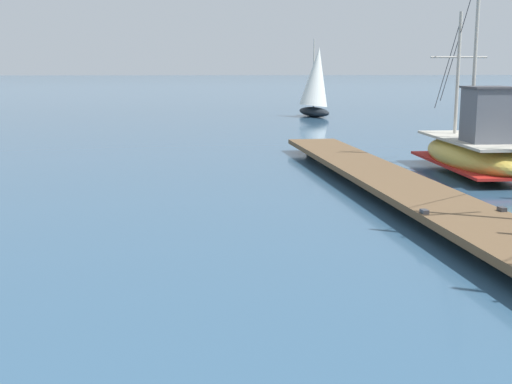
# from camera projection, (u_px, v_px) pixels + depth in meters

# --- Properties ---
(floating_dock) EXTENTS (3.36, 19.28, 0.53)m
(floating_dock) POSITION_uv_depth(u_px,v_px,m) (396.00, 183.00, 16.93)
(floating_dock) COLOR brown
(floating_dock) RESTS_ON ground
(fishing_boat_0) EXTENTS (2.18, 6.62, 6.44)m
(fishing_boat_0) POSITION_uv_depth(u_px,v_px,m) (475.00, 150.00, 20.49)
(fishing_boat_0) COLOR gold
(fishing_boat_0) RESTS_ON ground
(distant_sailboat) EXTENTS (2.59, 3.70, 4.83)m
(distant_sailboat) POSITION_uv_depth(u_px,v_px,m) (316.00, 83.00, 42.45)
(distant_sailboat) COLOR black
(distant_sailboat) RESTS_ON ground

